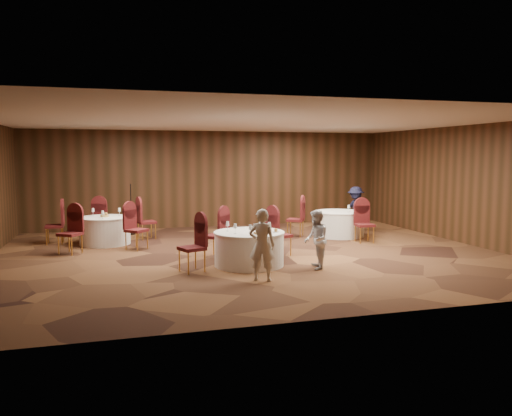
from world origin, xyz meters
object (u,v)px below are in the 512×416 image
object	(u,v)px
table_right	(339,224)
woman_a	(262,245)
woman_b	(316,239)
mic_stand	(131,220)
table_main	(249,248)
man_c	(356,209)
table_left	(105,230)

from	to	relation	value
table_right	woman_a	world-z (taller)	woman_a
table_right	woman_b	distance (m)	4.49
mic_stand	woman_a	bearing A→B (deg)	-71.36
table_main	table_right	distance (m)	4.76
man_c	mic_stand	bearing A→B (deg)	-124.41
table_main	mic_stand	world-z (taller)	mic_stand
table_main	table_right	size ratio (longest dim) A/B	1.02
table_main	woman_b	world-z (taller)	woman_b
woman_a	table_right	bearing A→B (deg)	-106.30
woman_b	table_main	bearing A→B (deg)	-103.28
woman_a	woman_b	distance (m)	1.54
table_right	woman_a	bearing A→B (deg)	-129.67
table_left	woman_b	bearing A→B (deg)	-44.92
woman_b	man_c	size ratio (longest dim) A/B	0.89
table_left	mic_stand	xyz separation A→B (m)	(0.74, 1.54, 0.07)
table_right	woman_b	bearing A→B (deg)	-121.45
man_c	woman_a	bearing A→B (deg)	-65.60
table_main	table_left	xyz separation A→B (m)	(-3.06, 3.60, -0.00)
table_main	woman_a	distance (m)	1.42
table_left	table_right	xyz separation A→B (m)	(6.66, -0.49, 0.00)
table_left	man_c	xyz separation A→B (m)	(7.61, 0.30, 0.33)
mic_stand	man_c	xyz separation A→B (m)	(6.87, -1.25, 0.26)
table_right	mic_stand	distance (m)	6.26
mic_stand	table_left	bearing A→B (deg)	-115.70
table_main	woman_a	xyz separation A→B (m)	(-0.12, -1.38, 0.32)
mic_stand	table_right	bearing A→B (deg)	-19.00
table_main	woman_a	size ratio (longest dim) A/B	1.10
table_left	table_right	world-z (taller)	same
table_left	woman_b	world-z (taller)	woman_b
woman_a	man_c	bearing A→B (deg)	-108.11
table_left	mic_stand	world-z (taller)	mic_stand
woman_b	man_c	xyz separation A→B (m)	(3.28, 4.61, 0.08)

